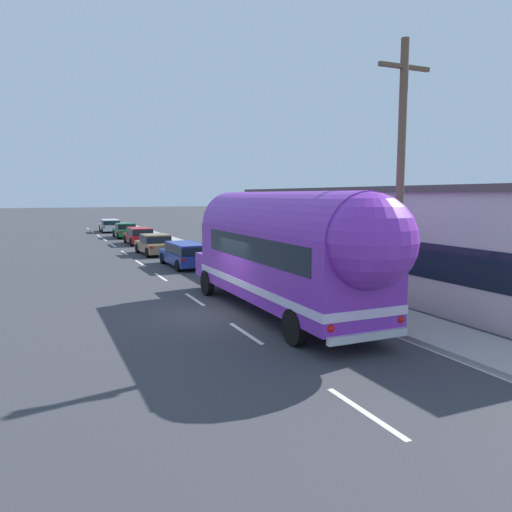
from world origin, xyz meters
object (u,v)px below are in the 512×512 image
at_px(car_second, 155,244).
at_px(car_fifth, 110,225).
at_px(car_lead, 186,253).
at_px(car_fourth, 125,230).
at_px(painted_bus, 287,248).
at_px(utility_pole, 400,181).
at_px(car_third, 139,235).

xyz_separation_m(car_second, car_fifth, (-0.06, 22.01, 0.06)).
height_order(car_lead, car_fourth, same).
relative_size(painted_bus, car_fourth, 2.78).
distance_m(utility_pole, car_fourth, 35.67).
bearing_deg(car_second, painted_bus, -89.61).
relative_size(painted_bus, car_fifth, 2.48).
xyz_separation_m(utility_pole, car_lead, (-2.46, 14.68, -3.63)).
bearing_deg(car_third, car_fifth, 91.36).
height_order(utility_pole, car_second, utility_pole).
xyz_separation_m(car_second, car_third, (0.29, 7.29, 0.05)).
xyz_separation_m(utility_pole, car_third, (-2.47, 28.51, -3.64)).
relative_size(car_second, car_third, 1.01).
height_order(utility_pole, car_lead, utility_pole).
relative_size(car_lead, car_fifth, 0.99).
relative_size(car_second, car_fifth, 0.92).
height_order(utility_pole, car_third, utility_pole).
height_order(car_second, car_fifth, same).
relative_size(car_fourth, car_fifth, 0.89).
height_order(painted_bus, car_second, painted_bus).
bearing_deg(painted_bus, car_fifth, 90.27).
bearing_deg(painted_bus, car_second, 90.39).
bearing_deg(car_second, car_third, 87.72).
distance_m(utility_pole, car_lead, 15.32).
bearing_deg(utility_pole, car_fourth, 94.00).
distance_m(painted_bus, car_third, 26.33).
bearing_deg(utility_pole, car_second, 97.43).
height_order(painted_bus, car_fourth, painted_bus).
xyz_separation_m(car_lead, car_third, (-0.02, 13.83, -0.02)).
bearing_deg(car_fifth, car_second, -89.84).
height_order(utility_pole, car_fourth, utility_pole).
distance_m(car_second, car_third, 7.30).
bearing_deg(car_third, car_lead, -89.93).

